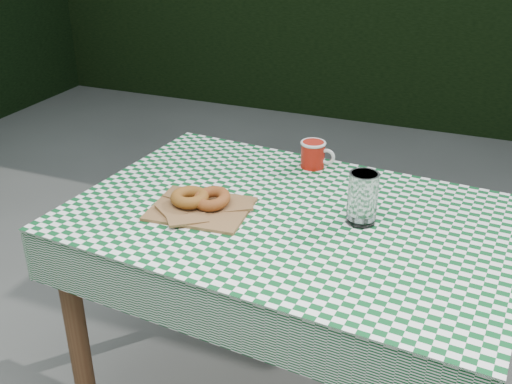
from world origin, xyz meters
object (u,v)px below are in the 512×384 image
at_px(paper_bag, 201,208).
at_px(drinking_glass, 362,198).
at_px(table, 288,327).
at_px(coffee_mug, 313,154).

height_order(paper_bag, drinking_glass, drinking_glass).
bearing_deg(paper_bag, table, 17.20).
distance_m(table, drinking_glass, 0.49).
relative_size(paper_bag, drinking_glass, 1.86).
distance_m(paper_bag, coffee_mug, 0.44).
relative_size(table, coffee_mug, 7.78).
height_order(table, drinking_glass, drinking_glass).
relative_size(table, paper_bag, 4.44).
bearing_deg(coffee_mug, paper_bag, -114.64).
bearing_deg(coffee_mug, table, -80.93).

